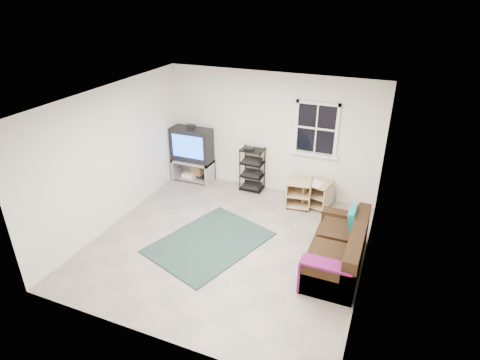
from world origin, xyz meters
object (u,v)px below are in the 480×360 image
at_px(tv_unit, 192,150).
at_px(av_rack, 252,172).
at_px(side_table_right, 318,192).
at_px(sofa, 339,251).
at_px(side_table_left, 299,192).

distance_m(tv_unit, av_rack, 1.48).
xyz_separation_m(tv_unit, side_table_right, (2.96, -0.10, -0.43)).
bearing_deg(sofa, side_table_right, 111.72).
relative_size(av_rack, side_table_right, 1.71).
height_order(tv_unit, sofa, tv_unit).
bearing_deg(side_table_right, sofa, -68.28).
bearing_deg(tv_unit, av_rack, 2.08).
height_order(av_rack, side_table_right, av_rack).
bearing_deg(sofa, side_table_left, 122.74).
distance_m(side_table_right, sofa, 1.98).
xyz_separation_m(tv_unit, side_table_left, (2.60, -0.23, -0.44)).
xyz_separation_m(side_table_left, sofa, (1.10, -1.71, -0.01)).
relative_size(tv_unit, side_table_left, 2.36).
bearing_deg(side_table_left, side_table_right, 19.42).
relative_size(av_rack, side_table_left, 1.74).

